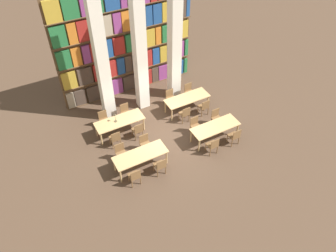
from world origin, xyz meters
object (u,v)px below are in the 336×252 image
(reading_table_0, at_px, (140,156))
(chair_13, at_px, (171,97))
(chair_0, at_px, (135,176))
(chair_12, at_px, (185,114))
(chair_5, at_px, (195,125))
(chair_8, at_px, (115,138))
(chair_14, at_px, (204,107))
(chair_2, at_px, (160,166))
(pillar_right, at_px, (175,42))
(chair_3, at_px, (145,143))
(chair_6, at_px, (235,136))
(pillar_center, at_px, (140,52))
(chair_9, at_px, (104,119))
(desk_lamp_0, at_px, (115,117))
(chair_1, at_px, (121,153))
(chair_10, at_px, (138,130))
(chair_11, at_px, (126,112))
(reading_table_2, at_px, (120,122))
(chair_15, at_px, (189,91))
(reading_table_1, at_px, (215,128))
(chair_7, at_px, (216,117))
(chair_4, at_px, (213,145))

(reading_table_0, distance_m, chair_13, 4.17)
(chair_0, distance_m, chair_12, 4.19)
(chair_5, xyz_separation_m, chair_8, (-3.44, 0.96, 0.00))
(reading_table_0, height_order, chair_14, chair_14)
(chair_0, bearing_deg, chair_14, 25.71)
(chair_2, bearing_deg, pillar_right, 54.81)
(chair_3, distance_m, chair_6, 3.87)
(pillar_center, relative_size, chair_5, 6.74)
(chair_3, height_order, chair_8, same)
(chair_9, distance_m, desk_lamp_0, 0.92)
(chair_1, xyz_separation_m, chair_6, (4.68, -1.45, 0.00))
(desk_lamp_0, bearing_deg, chair_3, -67.77)
(chair_10, bearing_deg, pillar_center, 59.48)
(chair_5, relative_size, chair_11, 1.00)
(chair_2, xyz_separation_m, reading_table_2, (-0.49, 2.96, 0.18))
(chair_1, distance_m, chair_9, 2.27)
(pillar_center, distance_m, chair_15, 3.44)
(chair_2, distance_m, chair_10, 2.27)
(chair_0, relative_size, chair_6, 1.00)
(chair_8, bearing_deg, reading_table_1, -22.38)
(chair_3, distance_m, chair_7, 3.58)
(chair_10, distance_m, desk_lamp_0, 1.15)
(pillar_center, height_order, reading_table_1, pillar_center)
(reading_table_2, relative_size, desk_lamp_0, 5.10)
(pillar_right, distance_m, reading_table_2, 4.43)
(chair_14, bearing_deg, chair_10, 179.22)
(reading_table_0, height_order, chair_0, chair_0)
(chair_4, height_order, reading_table_2, chair_4)
(pillar_right, xyz_separation_m, chair_2, (-3.03, -4.29, -2.51))
(chair_8, height_order, chair_12, same)
(chair_15, bearing_deg, pillar_right, -55.07)
(chair_5, xyz_separation_m, chair_15, (1.06, 2.30, 0.00))
(reading_table_0, bearing_deg, pillar_right, 45.37)
(chair_11, height_order, chair_15, same)
(chair_10, distance_m, chair_12, 2.38)
(pillar_center, distance_m, reading_table_1, 4.70)
(reading_table_2, relative_size, chair_8, 2.45)
(chair_10, bearing_deg, chair_4, -44.55)
(chair_4, distance_m, chair_13, 3.67)
(pillar_right, xyz_separation_m, reading_table_0, (-3.56, -3.60, -2.34))
(reading_table_0, bearing_deg, chair_12, 27.19)
(pillar_center, relative_size, reading_table_2, 2.75)
(chair_6, distance_m, chair_15, 3.67)
(chair_2, xyz_separation_m, chair_7, (3.58, 1.30, 0.00))
(chair_4, height_order, chair_10, same)
(chair_3, distance_m, chair_12, 2.59)
(chair_10, relative_size, chair_15, 1.00)
(chair_5, distance_m, chair_6, 1.78)
(reading_table_1, relative_size, chair_15, 2.45)
(reading_table_2, bearing_deg, chair_10, -50.86)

